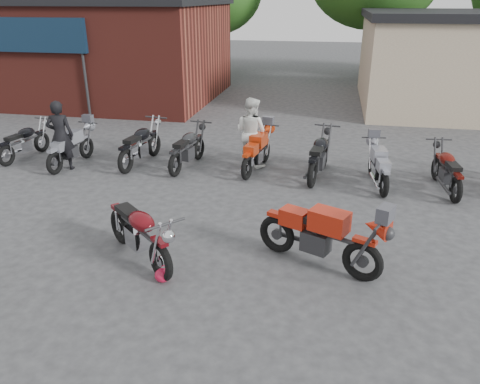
% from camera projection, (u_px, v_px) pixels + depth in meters
% --- Properties ---
extents(ground, '(90.00, 90.00, 0.00)m').
position_uv_depth(ground, '(177.00, 282.00, 7.60)').
color(ground, '#353538').
extents(brick_building, '(12.00, 8.00, 4.00)m').
position_uv_depth(brick_building, '(82.00, 51.00, 21.10)').
color(brick_building, maroon).
rests_on(brick_building, ground).
extents(tree_0, '(6.56, 6.56, 8.20)m').
position_uv_depth(tree_0, '(68.00, 0.00, 28.42)').
color(tree_0, '#255015').
rests_on(tree_0, ground).
extents(tree_1, '(5.92, 5.92, 7.40)m').
position_uv_depth(tree_1, '(211.00, 8.00, 26.97)').
color(tree_1, '#255015').
rests_on(tree_1, ground).
extents(vintage_motorcycle, '(2.07, 1.93, 1.24)m').
position_uv_depth(vintage_motorcycle, '(139.00, 229.00, 7.97)').
color(vintage_motorcycle, '#5C0B11').
rests_on(vintage_motorcycle, ground).
extents(sportbike, '(2.32, 1.59, 1.29)m').
position_uv_depth(sportbike, '(321.00, 233.00, 7.81)').
color(sportbike, red).
rests_on(sportbike, ground).
extents(helmet, '(0.33, 0.33, 0.23)m').
position_uv_depth(helmet, '(162.00, 275.00, 7.57)').
color(helmet, '#AE1231').
rests_on(helmet, ground).
extents(person_dark, '(0.76, 0.59, 1.84)m').
position_uv_depth(person_dark, '(60.00, 136.00, 12.24)').
color(person_dark, black).
rests_on(person_dark, ground).
extents(person_light, '(1.13, 1.04, 1.87)m').
position_uv_depth(person_light, '(251.00, 132.00, 12.50)').
color(person_light, silver).
rests_on(person_light, ground).
extents(row_bike_0, '(0.91, 1.95, 1.09)m').
position_uv_depth(row_bike_0, '(24.00, 140.00, 13.21)').
color(row_bike_0, black).
rests_on(row_bike_0, ground).
extents(row_bike_1, '(0.85, 1.98, 1.12)m').
position_uv_depth(row_bike_1, '(71.00, 146.00, 12.65)').
color(row_bike_1, gray).
rests_on(row_bike_1, ground).
extents(row_bike_2, '(0.97, 2.19, 1.23)m').
position_uv_depth(row_bike_2, '(141.00, 142.00, 12.73)').
color(row_bike_2, black).
rests_on(row_bike_2, ground).
extents(row_bike_3, '(0.95, 2.09, 1.17)m').
position_uv_depth(row_bike_3, '(188.00, 146.00, 12.50)').
color(row_bike_3, '#232426').
rests_on(row_bike_3, ground).
extents(row_bike_4, '(0.99, 2.07, 1.15)m').
position_uv_depth(row_bike_4, '(257.00, 149.00, 12.28)').
color(row_bike_4, red).
rests_on(row_bike_4, ground).
extents(row_bike_5, '(1.02, 2.23, 1.25)m').
position_uv_depth(row_bike_5, '(319.00, 153.00, 11.82)').
color(row_bike_5, black).
rests_on(row_bike_5, ground).
extents(row_bike_6, '(0.86, 1.95, 1.10)m').
position_uv_depth(row_bike_6, '(379.00, 164.00, 11.27)').
color(row_bike_6, gray).
rests_on(row_bike_6, ground).
extents(row_bike_7, '(0.85, 2.01, 1.13)m').
position_uv_depth(row_bike_7, '(447.00, 168.00, 10.98)').
color(row_bike_7, '#560F0A').
rests_on(row_bike_7, ground).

